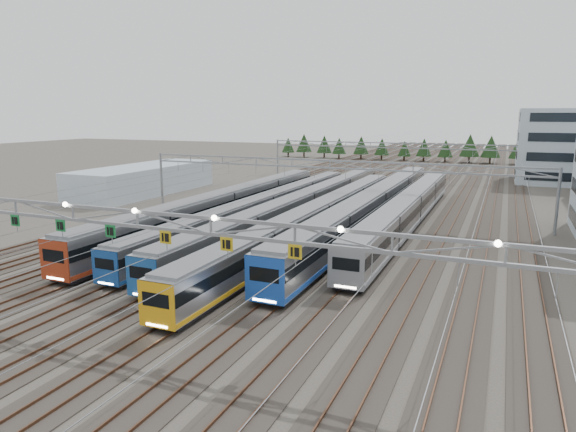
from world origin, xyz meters
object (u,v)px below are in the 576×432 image
at_px(west_shed, 144,179).
at_px(train_a, 224,206).
at_px(train_e, 374,206).
at_px(train_c, 304,205).
at_px(train_f, 409,209).
at_px(gantry_mid, 330,171).
at_px(train_d, 318,218).
at_px(gantry_near, 136,222).
at_px(train_b, 265,207).
at_px(depot_bldg_north, 576,146).
at_px(gantry_far, 396,150).

bearing_deg(west_shed, train_a, -32.90).
bearing_deg(train_e, train_c, -170.39).
height_order(train_f, west_shed, west_shed).
bearing_deg(train_e, gantry_mid, 162.21).
bearing_deg(train_d, train_f, 44.91).
distance_m(train_a, gantry_near, 33.11).
bearing_deg(west_shed, gantry_near, -51.92).
distance_m(train_b, train_f, 18.58).
bearing_deg(train_d, depot_bldg_north, 62.95).
bearing_deg(gantry_mid, gantry_near, -90.07).
relative_size(train_e, west_shed, 2.19).
height_order(train_f, depot_bldg_north, depot_bldg_north).
bearing_deg(train_c, train_e, 9.61).
relative_size(train_e, train_f, 1.18).
bearing_deg(train_c, train_a, -147.90).
distance_m(gantry_mid, west_shed, 38.41).
relative_size(train_c, train_f, 1.21).
bearing_deg(gantry_mid, depot_bldg_north, 56.65).
xyz_separation_m(train_c, train_e, (9.00, 1.52, 0.23)).
bearing_deg(west_shed, train_f, -11.18).
xyz_separation_m(train_e, train_f, (4.50, 0.16, -0.11)).
xyz_separation_m(gantry_mid, west_shed, (-37.44, 7.61, -3.94)).
bearing_deg(gantry_near, train_c, 93.46).
distance_m(train_b, gantry_far, 52.24).
height_order(train_b, train_f, train_f).
bearing_deg(depot_bldg_north, train_f, -113.30).
relative_size(train_a, train_e, 0.85).
relative_size(train_c, gantry_near, 1.19).
xyz_separation_m(train_b, west_shed, (-30.69, 14.23, 0.49)).
distance_m(train_a, train_e, 19.38).
distance_m(train_f, gantry_mid, 12.17).
bearing_deg(gantry_mid, train_e, -17.79).
bearing_deg(west_shed, depot_bldg_north, 32.20).
xyz_separation_m(gantry_near, gantry_far, (0.05, 85.12, -0.70)).
height_order(train_b, west_shed, west_shed).
bearing_deg(gantry_far, train_d, -87.70).
relative_size(gantry_near, gantry_mid, 1.00).
bearing_deg(train_e, gantry_near, -100.15).
height_order(train_f, gantry_near, gantry_near).
bearing_deg(gantry_mid, train_a, -140.32).
height_order(train_b, depot_bldg_north, depot_bldg_north).
bearing_deg(gantry_near, train_b, 101.31).
xyz_separation_m(train_a, train_b, (4.50, 2.72, -0.31)).
bearing_deg(train_c, train_b, -146.95).
distance_m(gantry_near, depot_bldg_north, 99.76).
relative_size(train_e, gantry_mid, 1.16).
distance_m(train_b, depot_bldg_north, 73.24).
bearing_deg(train_a, gantry_mid, 39.68).
height_order(train_c, train_e, train_e).
bearing_deg(train_b, gantry_mid, 44.43).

